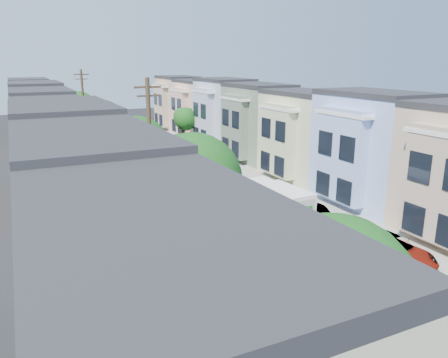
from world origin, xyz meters
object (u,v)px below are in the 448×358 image
utility_pole_near (151,162)px  lead_sedan (233,189)px  tree_e (78,111)px  fedex_truck (274,204)px  parked_left_d (138,190)px  parked_left_c (180,233)px  tree_far_r (185,119)px  parked_right_c (211,162)px  utility_pole_far (85,115)px  tree_d (101,125)px  tree_a (329,300)px  parked_right_b (317,215)px  parked_right_d (176,145)px  parked_right_a (389,249)px  tree_b (191,183)px  parked_left_b (234,286)px  tree_c (135,151)px

utility_pole_near → lead_sedan: bearing=35.0°
tree_e → fedex_truck: tree_e is taller
fedex_truck → parked_left_d: size_ratio=1.36×
parked_left_c → parked_left_d: 10.07m
tree_e → tree_far_r: (13.20, -2.20, -1.55)m
parked_right_c → utility_pole_far: bearing=133.7°
tree_d → utility_pole_far: 9.94m
tree_d → tree_e: (0.00, 15.28, -0.26)m
tree_a → parked_left_d: size_ratio=1.60×
utility_pole_far → parked_right_c: utility_pole_far is taller
utility_pole_far → parked_right_b: 30.50m
utility_pole_far → parked_right_d: size_ratio=2.23×
fedex_truck → lead_sedan: (0.45, 7.17, -0.89)m
parked_right_a → parked_right_b: bearing=87.8°
tree_b → tree_d: (-0.00, 22.78, -0.17)m
utility_pole_far → utility_pole_near: bearing=-90.0°
tree_e → parked_left_b: 40.05m
utility_pole_near → tree_a: bearing=-90.0°
utility_pole_near → parked_left_b: 9.65m
lead_sedan → parked_left_c: bearing=-127.2°
fedex_truck → parked_left_d: bearing=120.6°
fedex_truck → parked_right_c: fedex_truck is taller
parked_left_d → parked_right_d: size_ratio=1.00×
tree_c → utility_pole_near: size_ratio=0.75×
utility_pole_near → parked_left_b: size_ratio=2.44×
parked_right_d → tree_e: bearing=154.7°
tree_c → parked_right_c: bearing=48.4°
tree_a → parked_right_c: (11.20, 33.10, -4.19)m
parked_right_b → parked_left_c: bearing=174.9°
tree_b → tree_d: tree_b is taller
parked_right_b → parked_right_c: size_ratio=0.96×
parked_right_b → parked_right_c: bearing=90.8°
parked_left_b → tree_d: bearing=91.9°
tree_far_r → lead_sedan: (-4.53, -23.09, -2.81)m
tree_d → parked_right_d: bearing=45.3°
tree_b → utility_pole_far: 32.72m
lead_sedan → parked_left_d: 7.86m
tree_b → utility_pole_near: (0.00, 6.72, -0.38)m
parked_right_b → parked_right_d: bearing=90.8°
lead_sedan → utility_pole_near: bearing=-136.4°
tree_b → parked_left_c: bearing=76.2°
tree_b → parked_right_a: size_ratio=1.44×
tree_a → parked_left_c: 16.47m
tree_e → parked_right_d: (11.20, -3.97, -4.48)m
utility_pole_near → lead_sedan: 11.45m
tree_c → tree_d: size_ratio=0.99×
tree_e → tree_d: bearing=-90.0°
tree_b → parked_left_b: tree_b is taller
tree_c → parked_left_d: tree_c is taller
tree_e → tree_far_r: size_ratio=1.45×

